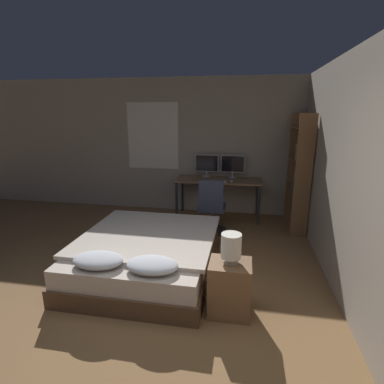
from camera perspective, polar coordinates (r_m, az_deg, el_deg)
ground_plane at (r=3.08m, az=-13.59°, el=-26.85°), size 20.00×20.00×0.00m
wall_back at (r=6.16m, az=0.45°, el=8.64°), size 12.00×0.08×2.70m
wall_side_right at (r=3.80m, az=27.00°, el=2.94°), size 0.06×12.00×2.70m
bed at (r=4.01m, az=-8.54°, el=-11.64°), size 1.70×1.95×0.57m
nightstand at (r=3.26m, az=7.18°, el=-17.66°), size 0.43×0.37×0.57m
bedside_lamp at (r=3.03m, az=7.47°, el=-10.20°), size 0.20×0.20×0.31m
desk at (r=5.83m, az=5.02°, el=1.57°), size 1.64×0.63×0.78m
monitor_left at (r=6.00m, az=2.84°, el=5.33°), size 0.47×0.16×0.44m
monitor_right at (r=5.95m, az=7.76°, el=5.14°), size 0.47×0.16×0.44m
keyboard at (r=5.60m, az=4.84°, el=2.06°), size 0.36×0.13×0.02m
computer_mouse at (r=5.58m, az=7.59°, el=2.03°), size 0.07×0.05×0.04m
office_chair at (r=5.15m, az=3.79°, el=-3.70°), size 0.52×0.52×0.96m
bookshelf at (r=5.44m, az=19.89°, el=4.18°), size 0.27×0.91×2.02m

